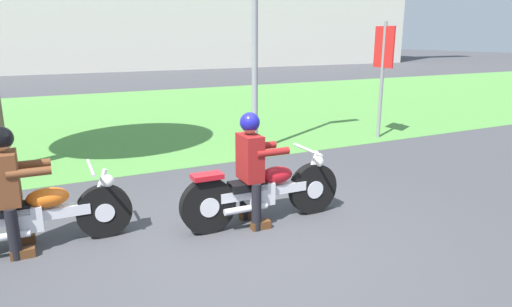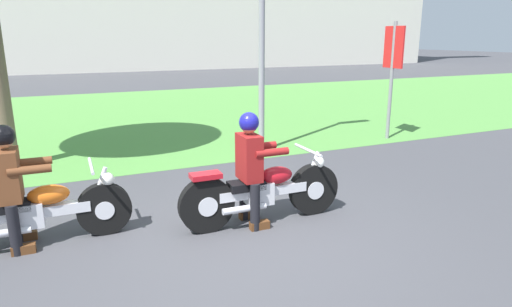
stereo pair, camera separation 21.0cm
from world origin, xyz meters
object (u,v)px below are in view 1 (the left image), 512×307
at_px(rider_lead, 251,160).
at_px(rider_follow, 9,181).
at_px(motorcycle_follow, 32,216).
at_px(sign_banner, 383,62).
at_px(motorcycle_lead, 264,192).

height_order(rider_lead, rider_follow, rider_lead).
height_order(motorcycle_follow, sign_banner, sign_banner).
xyz_separation_m(rider_lead, motorcycle_follow, (-2.42, 0.48, -0.44)).
distance_m(motorcycle_lead, rider_follow, 2.83).
distance_m(rider_lead, motorcycle_follow, 2.51).
bearing_deg(rider_lead, sign_banner, 34.37).
xyz_separation_m(rider_lead, rider_follow, (-2.59, 0.48, -0.02)).
distance_m(motorcycle_lead, rider_lead, 0.46).
bearing_deg(rider_lead, motorcycle_follow, 170.24).
relative_size(motorcycle_lead, motorcycle_follow, 1.00).
distance_m(motorcycle_follow, sign_banner, 7.83).
bearing_deg(motorcycle_follow, rider_follow, 179.15).
relative_size(motorcycle_lead, sign_banner, 0.82).
distance_m(rider_follow, sign_banner, 7.93).
height_order(rider_lead, sign_banner, sign_banner).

